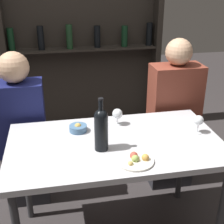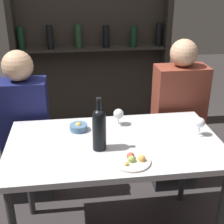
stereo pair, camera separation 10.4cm
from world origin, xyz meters
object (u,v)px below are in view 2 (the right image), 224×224
object	(u,v)px
wine_bottle	(99,127)
wine_glass_1	(118,114)
snack_bowl	(79,127)
food_plate_0	(132,160)
seated_person_right	(177,122)
seated_person_left	(26,133)
wine_glass_0	(200,123)

from	to	relation	value
wine_bottle	wine_glass_1	bearing A→B (deg)	62.19
wine_bottle	snack_bowl	xyz separation A→B (m)	(-0.11, 0.25, -0.12)
food_plate_0	seated_person_right	world-z (taller)	seated_person_right
wine_glass_1	wine_bottle	bearing A→B (deg)	-117.81
snack_bowl	seated_person_right	size ratio (longest dim) A/B	0.09
seated_person_left	wine_glass_1	bearing A→B (deg)	-24.61
snack_bowl	food_plate_0	bearing A→B (deg)	-56.66
wine_glass_1	seated_person_right	distance (m)	0.66
seated_person_left	food_plate_0	bearing A→B (deg)	-48.92
wine_bottle	food_plate_0	world-z (taller)	wine_bottle
wine_bottle	seated_person_right	distance (m)	0.96
wine_glass_1	snack_bowl	distance (m)	0.28
wine_bottle	wine_glass_0	world-z (taller)	wine_bottle
wine_bottle	food_plate_0	bearing A→B (deg)	-45.85
snack_bowl	seated_person_right	bearing A→B (deg)	23.81
wine_glass_0	seated_person_right	size ratio (longest dim) A/B	0.09
wine_glass_1	seated_person_left	world-z (taller)	seated_person_left
wine_bottle	food_plate_0	size ratio (longest dim) A/B	1.53
food_plate_0	seated_person_left	size ratio (longest dim) A/B	0.17
wine_glass_1	seated_person_left	size ratio (longest dim) A/B	0.09
food_plate_0	snack_bowl	distance (m)	0.50
snack_bowl	seated_person_left	world-z (taller)	seated_person_left
seated_person_right	wine_bottle	bearing A→B (deg)	-138.75
wine_glass_0	snack_bowl	world-z (taller)	wine_glass_0
wine_glass_0	wine_bottle	bearing A→B (deg)	-172.46
wine_glass_0	snack_bowl	xyz separation A→B (m)	(-0.75, 0.17, -0.06)
wine_glass_1	seated_person_left	xyz separation A→B (m)	(-0.67, 0.31, -0.25)
wine_bottle	snack_bowl	size ratio (longest dim) A/B	2.80
seated_person_left	wine_glass_0	bearing A→B (deg)	-24.31
wine_bottle	seated_person_left	world-z (taller)	seated_person_left
wine_bottle	food_plate_0	distance (m)	0.27
wine_bottle	seated_person_left	size ratio (longest dim) A/B	0.26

